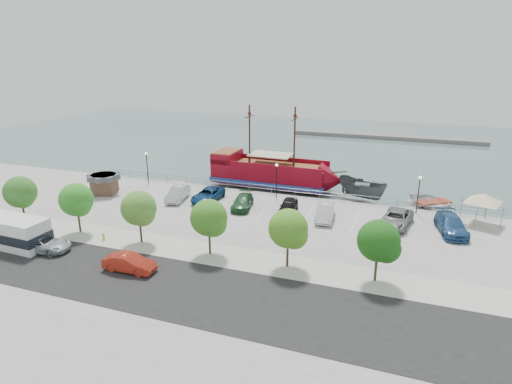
% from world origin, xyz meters
% --- Properties ---
extents(ground, '(160.00, 160.00, 0.00)m').
position_xyz_m(ground, '(0.00, 0.00, -1.00)').
color(ground, '#39514E').
extents(land_slab, '(100.00, 58.00, 1.20)m').
position_xyz_m(land_slab, '(0.00, -21.00, -0.60)').
color(land_slab, gray).
rests_on(land_slab, ground).
extents(street, '(100.00, 8.00, 0.04)m').
position_xyz_m(street, '(0.00, -16.00, 0.01)').
color(street, black).
rests_on(street, land_slab).
extents(sidewalk, '(100.00, 4.00, 0.05)m').
position_xyz_m(sidewalk, '(0.00, -10.00, 0.01)').
color(sidewalk, '#B9B1A0').
rests_on(sidewalk, land_slab).
extents(seawall_railing, '(50.00, 0.06, 1.00)m').
position_xyz_m(seawall_railing, '(0.00, 7.80, 0.53)').
color(seawall_railing, slate).
rests_on(seawall_railing, land_slab).
extents(far_shore, '(40.00, 3.00, 0.80)m').
position_xyz_m(far_shore, '(10.00, 55.00, -0.60)').
color(far_shore, slate).
rests_on(far_shore, ground).
extents(pirate_ship, '(18.56, 5.61, 11.65)m').
position_xyz_m(pirate_ship, '(-1.77, 13.40, 0.95)').
color(pirate_ship, maroon).
rests_on(pirate_ship, ground).
extents(patrol_boat, '(7.34, 5.73, 2.69)m').
position_xyz_m(patrol_boat, '(9.61, 11.57, 0.35)').
color(patrol_boat, '#45494C').
rests_on(patrol_boat, ground).
extents(speedboat, '(8.05, 8.54, 1.44)m').
position_xyz_m(speedboat, '(17.90, 10.85, -0.28)').
color(speedboat, silver).
rests_on(speedboat, ground).
extents(dock_west, '(7.05, 3.16, 0.39)m').
position_xyz_m(dock_west, '(-13.49, 9.20, -0.81)').
color(dock_west, gray).
rests_on(dock_west, ground).
extents(dock_mid, '(6.80, 3.06, 0.38)m').
position_xyz_m(dock_mid, '(6.91, 9.20, -0.81)').
color(dock_mid, slate).
rests_on(dock_mid, ground).
extents(dock_east, '(7.30, 4.36, 0.40)m').
position_xyz_m(dock_east, '(14.92, 9.20, -0.80)').
color(dock_east, gray).
rests_on(dock_east, ground).
extents(shed, '(3.82, 3.82, 2.47)m').
position_xyz_m(shed, '(-20.63, 0.90, 1.32)').
color(shed, brown).
rests_on(shed, land_slab).
extents(canopy_tent, '(5.82, 5.82, 3.67)m').
position_xyz_m(canopy_tent, '(22.19, 5.78, 3.19)').
color(canopy_tent, slate).
rests_on(canopy_tent, land_slab).
extents(street_van, '(5.10, 2.84, 1.35)m').
position_xyz_m(street_van, '(-15.19, -14.40, 0.68)').
color(street_van, '#A8AEB4').
rests_on(street_van, street).
extents(street_sedan, '(4.36, 1.62, 1.42)m').
position_xyz_m(street_sedan, '(-5.75, -14.97, 0.71)').
color(street_sedan, '#B52A19').
rests_on(street_sedan, street).
extents(shuttle_bus, '(7.91, 3.05, 2.75)m').
position_xyz_m(shuttle_bus, '(-18.91, -14.50, 1.33)').
color(shuttle_bus, silver).
rests_on(shuttle_bus, street).
extents(fire_hydrant, '(0.25, 0.25, 0.72)m').
position_xyz_m(fire_hydrant, '(-11.61, -10.80, 0.39)').
color(fire_hydrant, yellow).
rests_on(fire_hydrant, sidewalk).
extents(lamp_post_left, '(0.36, 0.36, 4.28)m').
position_xyz_m(lamp_post_left, '(-18.00, 6.50, 2.94)').
color(lamp_post_left, black).
rests_on(lamp_post_left, land_slab).
extents(lamp_post_mid, '(0.36, 0.36, 4.28)m').
position_xyz_m(lamp_post_mid, '(0.00, 6.50, 2.94)').
color(lamp_post_mid, black).
rests_on(lamp_post_mid, land_slab).
extents(lamp_post_right, '(0.36, 0.36, 4.28)m').
position_xyz_m(lamp_post_right, '(16.00, 6.50, 2.94)').
color(lamp_post_right, black).
rests_on(lamp_post_right, land_slab).
extents(tree_a, '(3.30, 3.20, 5.00)m').
position_xyz_m(tree_a, '(-21.85, -10.07, 3.30)').
color(tree_a, '#473321').
rests_on(tree_a, sidewalk).
extents(tree_b, '(3.30, 3.20, 5.00)m').
position_xyz_m(tree_b, '(-14.85, -10.07, 3.30)').
color(tree_b, '#473321').
rests_on(tree_b, sidewalk).
extents(tree_c, '(3.30, 3.20, 5.00)m').
position_xyz_m(tree_c, '(-7.85, -10.07, 3.30)').
color(tree_c, '#473321').
rests_on(tree_c, sidewalk).
extents(tree_d, '(3.30, 3.20, 5.00)m').
position_xyz_m(tree_d, '(-0.85, -10.07, 3.30)').
color(tree_d, '#473321').
rests_on(tree_d, sidewalk).
extents(tree_e, '(3.30, 3.20, 5.00)m').
position_xyz_m(tree_e, '(6.15, -10.07, 3.30)').
color(tree_e, '#473321').
rests_on(tree_e, sidewalk).
extents(tree_f, '(3.30, 3.20, 5.00)m').
position_xyz_m(tree_f, '(13.15, -10.07, 3.30)').
color(tree_f, '#473321').
rests_on(tree_f, sidewalk).
extents(parked_car_b, '(2.49, 5.04, 1.59)m').
position_xyz_m(parked_car_b, '(-10.82, 1.76, 0.79)').
color(parked_car_b, '#B7B9BB').
rests_on(parked_car_b, land_slab).
extents(parked_car_c, '(2.56, 5.40, 1.49)m').
position_xyz_m(parked_car_c, '(-7.30, 2.69, 0.74)').
color(parked_car_c, navy).
rests_on(parked_car_c, land_slab).
extents(parked_car_d, '(2.82, 5.18, 1.42)m').
position_xyz_m(parked_car_d, '(-2.53, 1.74, 0.71)').
color(parked_car_d, '#24512B').
rests_on(parked_car_d, land_slab).
extents(parked_car_e, '(2.18, 4.53, 1.49)m').
position_xyz_m(parked_car_e, '(2.73, 2.11, 0.75)').
color(parked_car_e, black).
rests_on(parked_car_e, land_slab).
extents(parked_car_f, '(2.19, 5.05, 1.61)m').
position_xyz_m(parked_car_f, '(6.90, 1.49, 0.81)').
color(parked_car_f, silver).
rests_on(parked_car_f, land_slab).
extents(parked_car_g, '(3.60, 6.05, 1.58)m').
position_xyz_m(parked_car_g, '(14.04, 2.11, 0.79)').
color(parked_car_g, gray).
rests_on(parked_car_g, land_slab).
extents(parked_car_h, '(3.35, 6.06, 1.66)m').
position_xyz_m(parked_car_h, '(19.17, 2.10, 0.83)').
color(parked_car_h, '#27507F').
rests_on(parked_car_h, land_slab).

